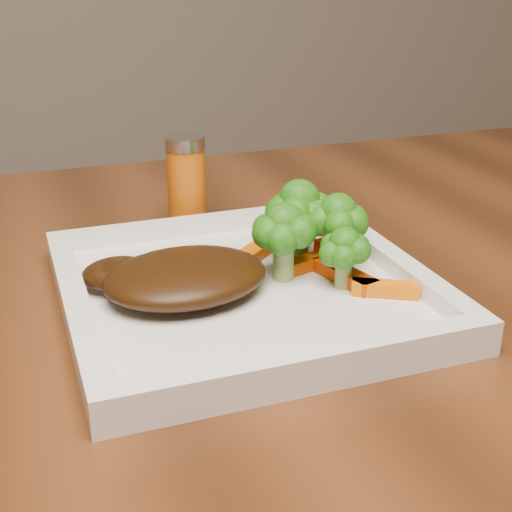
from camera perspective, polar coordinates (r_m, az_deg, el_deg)
name	(u,v)px	position (r m, az deg, el deg)	size (l,w,h in m)	color
plate	(244,295)	(0.55, -0.98, -3.10)	(0.27, 0.27, 0.01)	white
steak	(186,277)	(0.53, -5.65, -1.66)	(0.12, 0.10, 0.03)	#361E08
broccoli_0	(299,218)	(0.59, 3.46, 3.04)	(0.06, 0.06, 0.07)	#2B7513
broccoli_1	(337,229)	(0.58, 6.51, 2.18)	(0.06, 0.06, 0.06)	#246711
broccoli_2	(344,251)	(0.54, 7.09, 0.39)	(0.05, 0.05, 0.06)	#2C5E0F
broccoli_3	(284,242)	(0.55, 2.23, 1.13)	(0.06, 0.06, 0.06)	#2E7012
carrot_1	(385,288)	(0.54, 10.31, -2.57)	(0.05, 0.01, 0.01)	orange
carrot_3	(340,241)	(0.63, 6.77, 1.20)	(0.05, 0.01, 0.01)	#FF2B04
carrot_4	(256,251)	(0.60, -0.03, 0.36)	(0.06, 0.02, 0.01)	#DF5203
carrot_5	(345,275)	(0.56, 7.10, -1.52)	(0.06, 0.02, 0.01)	#CD3903
carrot_6	(310,262)	(0.58, 4.36, -0.47)	(0.05, 0.01, 0.01)	#D34C03
spice_shaker	(187,184)	(0.69, -5.58, 5.79)	(0.04, 0.04, 0.09)	#B9540A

